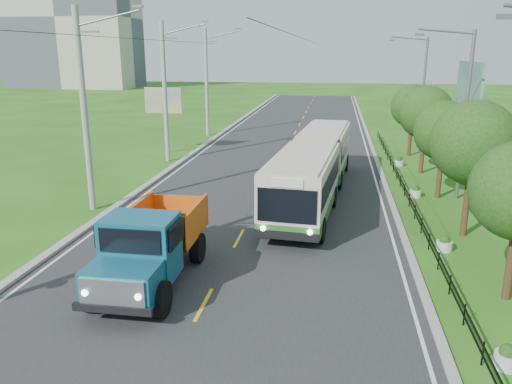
% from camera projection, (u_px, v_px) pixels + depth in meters
% --- Properties ---
extents(ground, '(240.00, 240.00, 0.00)m').
position_uv_depth(ground, '(204.00, 305.00, 16.14)').
color(ground, '#265815').
rests_on(ground, ground).
extents(road, '(14.00, 120.00, 0.02)m').
position_uv_depth(road, '(276.00, 168.00, 35.15)').
color(road, '#28282B').
rests_on(road, ground).
extents(curb_left, '(0.40, 120.00, 0.15)m').
position_uv_depth(curb_left, '(178.00, 163.00, 36.22)').
color(curb_left, '#9E9E99').
rests_on(curb_left, ground).
extents(curb_right, '(0.30, 120.00, 0.10)m').
position_uv_depth(curb_right, '(380.00, 171.00, 34.06)').
color(curb_right, '#9E9E99').
rests_on(curb_right, ground).
extents(edge_line_left, '(0.12, 120.00, 0.00)m').
position_uv_depth(edge_line_left, '(185.00, 164.00, 36.15)').
color(edge_line_left, silver).
rests_on(edge_line_left, road).
extents(edge_line_right, '(0.12, 120.00, 0.00)m').
position_uv_depth(edge_line_right, '(373.00, 171.00, 34.14)').
color(edge_line_right, silver).
rests_on(edge_line_right, road).
extents(centre_dash, '(0.12, 2.20, 0.00)m').
position_uv_depth(centre_dash, '(204.00, 304.00, 16.14)').
color(centre_dash, yellow).
rests_on(centre_dash, road).
extents(railing_right, '(0.04, 40.00, 0.60)m').
position_uv_depth(railing_right, '(405.00, 191.00, 28.16)').
color(railing_right, black).
rests_on(railing_right, ground).
extents(pole_near, '(3.51, 0.32, 10.00)m').
position_uv_depth(pole_near, '(85.00, 111.00, 24.56)').
color(pole_near, gray).
rests_on(pole_near, ground).
extents(pole_mid, '(3.51, 0.32, 10.00)m').
position_uv_depth(pole_mid, '(165.00, 92.00, 35.97)').
color(pole_mid, gray).
rests_on(pole_mid, ground).
extents(pole_far, '(3.51, 0.32, 10.00)m').
position_uv_depth(pole_far, '(207.00, 82.00, 47.38)').
color(pole_far, gray).
rests_on(pole_far, ground).
extents(tree_third, '(3.60, 3.62, 6.00)m').
position_uv_depth(tree_third, '(474.00, 147.00, 21.31)').
color(tree_third, '#382314').
rests_on(tree_third, ground).
extents(tree_fourth, '(3.24, 3.31, 5.40)m').
position_uv_depth(tree_fourth, '(444.00, 134.00, 27.12)').
color(tree_fourth, '#382314').
rests_on(tree_fourth, ground).
extents(tree_fifth, '(3.48, 3.52, 5.80)m').
position_uv_depth(tree_fifth, '(426.00, 115.00, 32.75)').
color(tree_fifth, '#382314').
rests_on(tree_fifth, ground).
extents(tree_back, '(3.30, 3.36, 5.50)m').
position_uv_depth(tree_back, '(413.00, 109.00, 38.51)').
color(tree_back, '#382314').
rests_on(tree_back, ground).
extents(streetlight_mid, '(3.02, 0.20, 9.07)m').
position_uv_depth(streetlight_mid, '(463.00, 110.00, 26.51)').
color(streetlight_mid, slate).
rests_on(streetlight_mid, ground).
extents(streetlight_far, '(3.02, 0.20, 9.07)m').
position_uv_depth(streetlight_far, '(421.00, 90.00, 39.82)').
color(streetlight_far, slate).
rests_on(streetlight_far, ground).
extents(planter_front, '(0.64, 0.64, 0.67)m').
position_uv_depth(planter_front, '(507.00, 358.00, 12.87)').
color(planter_front, silver).
rests_on(planter_front, ground).
extents(planter_near, '(0.64, 0.64, 0.67)m').
position_uv_depth(planter_near, '(444.00, 244.00, 20.47)').
color(planter_near, silver).
rests_on(planter_near, ground).
extents(planter_mid, '(0.64, 0.64, 0.67)m').
position_uv_depth(planter_mid, '(416.00, 192.00, 28.08)').
color(planter_mid, silver).
rests_on(planter_mid, ground).
extents(planter_far, '(0.64, 0.64, 0.67)m').
position_uv_depth(planter_far, '(399.00, 162.00, 35.68)').
color(planter_far, silver).
rests_on(planter_far, ground).
extents(billboard_left, '(3.00, 0.20, 5.20)m').
position_uv_depth(billboard_left, '(164.00, 105.00, 39.34)').
color(billboard_left, slate).
rests_on(billboard_left, ground).
extents(billboard_right, '(0.24, 6.00, 7.30)m').
position_uv_depth(billboard_right, '(469.00, 93.00, 31.84)').
color(billboard_right, slate).
rests_on(billboard_right, ground).
extents(apartment_near, '(28.00, 14.00, 30.00)m').
position_uv_depth(apartment_near, '(71.00, 18.00, 110.67)').
color(apartment_near, '#B7B2A3').
rests_on(apartment_near, ground).
extents(apartment_far, '(24.00, 14.00, 26.00)m').
position_uv_depth(apartment_far, '(34.00, 33.00, 138.75)').
color(apartment_far, '#B7B2A3').
rests_on(apartment_far, ground).
extents(bus, '(4.14, 16.76, 3.20)m').
position_uv_depth(bus, '(315.00, 164.00, 27.52)').
color(bus, '#2C6D2B').
rests_on(bus, ground).
extents(dump_truck, '(2.60, 6.55, 2.74)m').
position_uv_depth(dump_truck, '(151.00, 241.00, 17.33)').
color(dump_truck, '#125671').
rests_on(dump_truck, ground).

